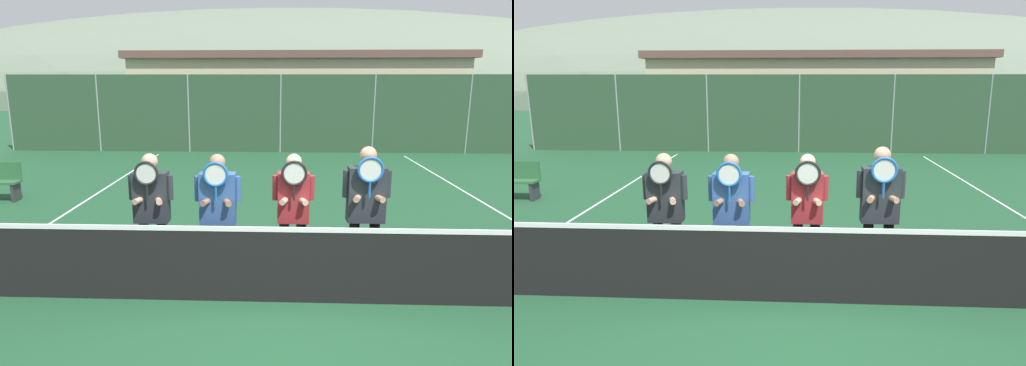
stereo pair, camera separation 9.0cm
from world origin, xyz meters
TOP-DOWN VIEW (x-y plane):
  - ground_plane at (0.00, 0.00)m, footprint 120.00×120.00m
  - hill_distant at (0.00, 65.04)m, footprint 122.24×67.91m
  - clubhouse_building at (0.85, 20.30)m, footprint 17.36×5.50m
  - fence_back at (0.00, 11.73)m, footprint 20.31×0.06m
  - tennis_net at (0.00, 0.00)m, footprint 11.76×0.09m
  - court_line_left_sideline at (-4.38, 3.00)m, footprint 0.05×16.00m
  - player_leftmost at (-1.77, 0.54)m, footprint 0.58×0.34m
  - player_center_left at (-0.91, 0.49)m, footprint 0.59×0.34m
  - player_center_right at (0.05, 0.60)m, footprint 0.54×0.34m
  - player_rightmost at (0.96, 0.49)m, footprint 0.60×0.34m
  - car_far_left at (-5.89, 15.20)m, footprint 4.55×1.91m
  - car_left_of_center at (-0.48, 15.07)m, footprint 4.77×1.95m
  - car_center at (4.94, 15.05)m, footprint 4.56×2.09m
  - car_right_of_center at (10.05, 15.15)m, footprint 4.17×2.08m

SIDE VIEW (x-z plane):
  - ground_plane at x=0.00m, z-range 0.00..0.00m
  - hill_distant at x=0.00m, z-range -11.88..11.88m
  - court_line_left_sideline at x=-4.38m, z-range 0.00..0.01m
  - tennis_net at x=0.00m, z-range -0.03..1.01m
  - car_center at x=4.94m, z-range 0.03..1.69m
  - car_left_of_center at x=-0.48m, z-range 0.03..1.69m
  - car_right_of_center at x=10.05m, z-range 0.02..1.79m
  - car_far_left at x=-5.89m, z-range 0.01..1.86m
  - player_center_right at x=0.05m, z-range 0.15..1.86m
  - player_leftmost at x=-1.77m, z-range 0.16..1.88m
  - player_center_left at x=-0.91m, z-range 0.16..1.89m
  - player_rightmost at x=0.96m, z-range 0.17..2.00m
  - fence_back at x=0.00m, z-range 0.00..2.82m
  - clubhouse_building at x=0.85m, z-range 0.02..4.04m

